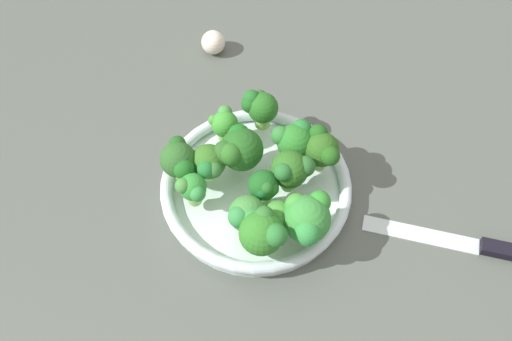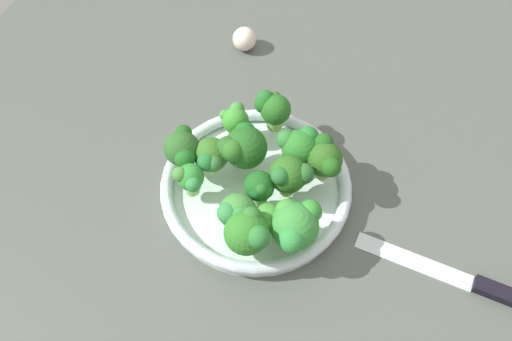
{
  "view_description": "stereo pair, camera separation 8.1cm",
  "coord_description": "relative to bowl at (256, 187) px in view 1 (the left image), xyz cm",
  "views": [
    {
      "loc": [
        46.76,
        6.54,
        73.84
      ],
      "look_at": [
        3.15,
        -3.05,
        6.39
      ],
      "focal_mm": 39.01,
      "sensor_mm": 36.0,
      "label": 1
    },
    {
      "loc": [
        44.31,
        14.24,
        73.84
      ],
      "look_at": [
        3.15,
        -3.05,
        6.39
      ],
      "focal_mm": 39.01,
      "sensor_mm": 36.0,
      "label": 2
    }
  ],
  "objects": [
    {
      "name": "broccoli_floret_7",
      "position": [
        -7.42,
        -6.63,
        4.73
      ],
      "size": [
        4.69,
        4.68,
        5.31
      ],
      "color": "#83B34F",
      "rests_on": "bowl"
    },
    {
      "name": "broccoli_floret_10",
      "position": [
        6.79,
        4.75,
        4.57
      ],
      "size": [
        4.51,
        4.49,
        5.18
      ],
      "color": "#8EBD61",
      "rests_on": "bowl"
    },
    {
      "name": "broccoli_floret_9",
      "position": [
        1.52,
        -11.08,
        6.0
      ],
      "size": [
        6.41,
        5.61,
        7.0
      ],
      "color": "#90D464",
      "rests_on": "bowl"
    },
    {
      "name": "broccoli_floret_3",
      "position": [
        5.39,
        -8.0,
        5.39
      ],
      "size": [
        4.31,
        4.47,
        5.98
      ],
      "color": "#8FCD6B",
      "rests_on": "bowl"
    },
    {
      "name": "ground_plane",
      "position": [
        -3.15,
        3.05,
        -2.98
      ],
      "size": [
        130.0,
        130.0,
        2.5
      ],
      "primitive_type": "cube",
      "color": "#50564F"
    },
    {
      "name": "broccoli_floret_13",
      "position": [
        6.94,
        8.56,
        5.92
      ],
      "size": [
        8.16,
        6.66,
        7.43
      ],
      "color": "#9DC86E",
      "rests_on": "bowl"
    },
    {
      "name": "broccoli_floret_5",
      "position": [
        0.7,
        -6.77,
        5.41
      ],
      "size": [
        5.89,
        5.36,
        6.32
      ],
      "color": "#96D76A",
      "rests_on": "bowl"
    },
    {
      "name": "knife",
      "position": [
        2.08,
        33.84,
        -1.18
      ],
      "size": [
        3.12,
        26.66,
        1.5
      ],
      "color": "silver",
      "rests_on": "ground_plane"
    },
    {
      "name": "broccoli_floret_1",
      "position": [
        7.87,
        0.45,
        5.23
      ],
      "size": [
        5.47,
        5.29,
        6.07
      ],
      "color": "#95C45B",
      "rests_on": "bowl"
    },
    {
      "name": "broccoli_floret_12",
      "position": [
        -0.18,
        5.05,
        6.19
      ],
      "size": [
        5.69,
        6.36,
        7.32
      ],
      "color": "#7EC05B",
      "rests_on": "bowl"
    },
    {
      "name": "bowl",
      "position": [
        0.0,
        0.0,
        0.0
      ],
      "size": [
        29.06,
        29.06,
        3.39
      ],
      "color": "white",
      "rests_on": "ground_plane"
    },
    {
      "name": "broccoli_floret_0",
      "position": [
        -11.05,
        -1.84,
        5.72
      ],
      "size": [
        5.24,
        5.81,
        6.64
      ],
      "color": "#88BD56",
      "rests_on": "bowl"
    },
    {
      "name": "garlic_bulb",
      "position": [
        -28.49,
        -14.27,
        0.45
      ],
      "size": [
        4.36,
        4.36,
        4.36
      ],
      "primitive_type": "sphere",
      "color": "silver",
      "rests_on": "ground_plane"
    },
    {
      "name": "broccoli_floret_4",
      "position": [
        -2.3,
        -3.15,
        5.92
      ],
      "size": [
        7.17,
        7.11,
        7.23
      ],
      "color": "#96C157",
      "rests_on": "bowl"
    },
    {
      "name": "broccoli_floret_8",
      "position": [
        10.47,
        3.06,
        6.22
      ],
      "size": [
        6.19,
        6.95,
        7.67
      ],
      "color": "#90C167",
      "rests_on": "bowl"
    },
    {
      "name": "broccoli_floret_11",
      "position": [
        -5.66,
        4.62,
        5.85
      ],
      "size": [
        5.97,
        6.49,
        6.95
      ],
      "color": "#76BC5F",
      "rests_on": "bowl"
    },
    {
      "name": "broccoli_floret_2",
      "position": [
        3.09,
        1.84,
        5.52
      ],
      "size": [
        4.48,
        4.61,
        6.28
      ],
      "color": "#8ACA66",
      "rests_on": "bowl"
    },
    {
      "name": "broccoli_floret_6",
      "position": [
        -4.83,
        8.84,
        6.15
      ],
      "size": [
        6.35,
        5.46,
        7.06
      ],
      "color": "#84B15B",
      "rests_on": "bowl"
    }
  ]
}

